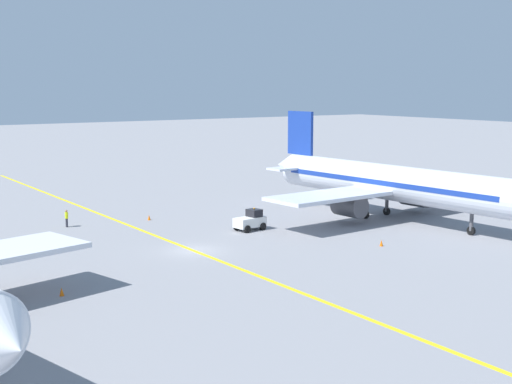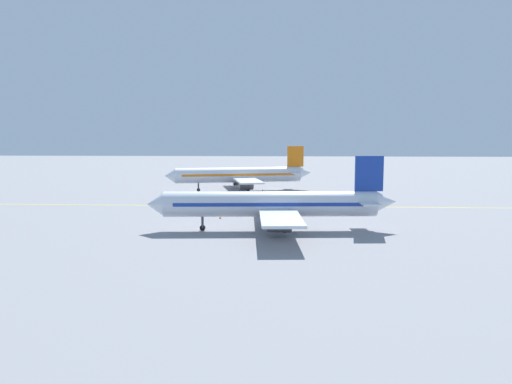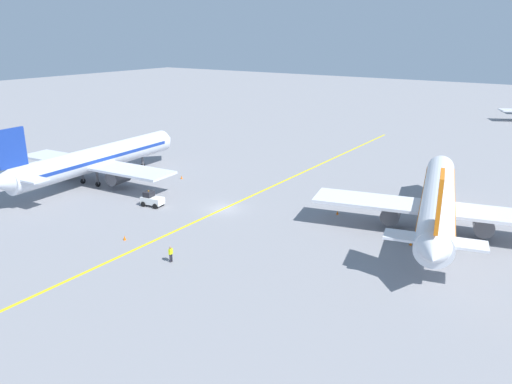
% 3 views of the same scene
% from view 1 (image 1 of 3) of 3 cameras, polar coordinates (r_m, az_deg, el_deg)
% --- Properties ---
extents(ground_plane, '(400.00, 400.00, 0.00)m').
position_cam_1_polar(ground_plane, '(59.39, -5.00, -4.71)').
color(ground_plane, gray).
extents(apron_yellow_centreline, '(0.50, 120.00, 0.01)m').
position_cam_1_polar(apron_yellow_centreline, '(59.39, -5.00, -4.70)').
color(apron_yellow_centreline, yellow).
rests_on(apron_yellow_centreline, ground).
extents(airplane_at_gate, '(28.29, 35.54, 10.60)m').
position_cam_1_polar(airplane_at_gate, '(73.66, 10.56, 0.70)').
color(airplane_at_gate, silver).
rests_on(airplane_at_gate, ground).
extents(baggage_tug_white, '(3.17, 2.09, 2.11)m').
position_cam_1_polar(baggage_tug_white, '(67.31, -0.44, -2.31)').
color(baggage_tug_white, white).
rests_on(baggage_tug_white, ground).
extents(ground_crew_worker, '(0.24, 0.58, 1.68)m').
position_cam_1_polar(ground_crew_worker, '(71.14, -14.92, -2.00)').
color(ground_crew_worker, '#23232D').
rests_on(ground_crew_worker, ground).
extents(traffic_cone_near_nose, '(0.32, 0.32, 0.55)m').
position_cam_1_polar(traffic_cone_near_nose, '(61.72, 10.00, -4.04)').
color(traffic_cone_near_nose, orange).
rests_on(traffic_cone_near_nose, ground).
extents(traffic_cone_by_wingtip, '(0.32, 0.32, 0.55)m').
position_cam_1_polar(traffic_cone_by_wingtip, '(73.19, -8.55, -2.02)').
color(traffic_cone_by_wingtip, orange).
rests_on(traffic_cone_by_wingtip, ground).
extents(traffic_cone_far_edge, '(0.32, 0.32, 0.55)m').
position_cam_1_polar(traffic_cone_far_edge, '(48.46, -15.28, -7.70)').
color(traffic_cone_far_edge, orange).
rests_on(traffic_cone_far_edge, ground).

